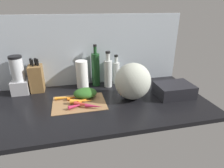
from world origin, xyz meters
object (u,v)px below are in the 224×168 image
object	(u,v)px
bottle_0	(96,69)
winter_squash	(133,81)
carrot_5	(66,98)
bottle_2	(116,72)
carrot_1	(94,106)
cutting_board	(79,103)
paper_towel_roll	(82,74)
carrot_0	(77,106)
dish_rack	(174,90)
bottle_1	(108,72)
carrot_4	(84,100)
carrot_2	(74,97)
blender_appliance	(19,78)
knife_block	(37,78)
carrot_6	(85,105)
carrot_3	(81,101)

from	to	relation	value
bottle_0	winter_squash	bearing A→B (deg)	-54.09
carrot_5	bottle_2	xyz separation A→B (cm)	(44.88, 23.82, 8.88)
carrot_1	cutting_board	bearing A→B (deg)	132.00
cutting_board	carrot_1	world-z (taller)	carrot_1
paper_towel_roll	bottle_0	distance (cm)	12.80
carrot_0	paper_towel_roll	distance (cm)	37.84
bottle_0	dish_rack	world-z (taller)	bottle_0
bottle_2	bottle_1	bearing A→B (deg)	-147.42
carrot_4	dish_rack	distance (cm)	70.71
carrot_2	bottle_2	bearing A→B (deg)	32.25
bottle_1	bottle_2	world-z (taller)	bottle_1
carrot_5	blender_appliance	xyz separation A→B (cm)	(-35.46, 21.00, 11.46)
blender_appliance	bottle_0	size ratio (longest dim) A/B	0.85
cutting_board	knife_block	bearing A→B (deg)	136.01
paper_towel_roll	bottle_2	distance (cm)	30.57
carrot_6	blender_appliance	distance (cm)	60.97
cutting_board	bottle_0	xyz separation A→B (cm)	(17.38, 31.35, 14.61)
carrot_4	bottle_0	world-z (taller)	bottle_0
carrot_2	carrot_6	xyz separation A→B (cm)	(6.57, -14.17, 0.45)
carrot_1	carrot_4	distance (cm)	12.30
carrot_1	carrot_4	xyz separation A→B (cm)	(-5.87, 10.81, -0.07)
paper_towel_roll	winter_squash	bearing A→B (deg)	-39.94
bottle_2	carrot_4	bearing A→B (deg)	-135.82
carrot_0	blender_appliance	distance (cm)	56.93
winter_squash	knife_block	size ratio (longest dim) A/B	1.02
carrot_4	bottle_0	distance (cm)	36.38
winter_squash	dish_rack	world-z (taller)	winter_squash
carrot_0	paper_towel_roll	xyz separation A→B (cm)	(6.84, 35.90, 9.82)
winter_squash	carrot_2	bearing A→B (deg)	170.19
carrot_2	carrot_5	size ratio (longest dim) A/B	0.68
carrot_2	carrot_4	world-z (taller)	carrot_4
carrot_6	bottle_2	bearing A→B (deg)	50.15
carrot_4	bottle_0	size ratio (longest dim) A/B	0.29
cutting_board	carrot_6	xyz separation A→B (cm)	(3.36, -7.35, 1.94)
cutting_board	carrot_5	size ratio (longest dim) A/B	2.30
cutting_board	dish_rack	xyz separation A→B (cm)	(74.20, -3.69, 4.41)
carrot_0	carrot_5	xyz separation A→B (cm)	(-7.58, 14.51, -0.16)
carrot_0	bottle_0	distance (cm)	44.71
carrot_5	dish_rack	bearing A→B (deg)	-7.65
blender_appliance	dish_rack	distance (cm)	123.47
carrot_3	winter_squash	distance (cm)	40.95
blender_appliance	bottle_0	world-z (taller)	bottle_0
blender_appliance	carrot_1	bearing A→B (deg)	-35.80
carrot_6	carrot_2	bearing A→B (deg)	114.87
cutting_board	carrot_1	xyz separation A→B (cm)	(9.52, -10.57, 1.77)
carrot_6	carrot_3	bearing A→B (deg)	108.89
cutting_board	paper_towel_roll	xyz separation A→B (cm)	(5.20, 28.91, 11.50)
knife_block	bottle_1	size ratio (longest dim) A/B	0.87
bottle_1	carrot_2	bearing A→B (deg)	-147.84
carrot_2	blender_appliance	world-z (taller)	blender_appliance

